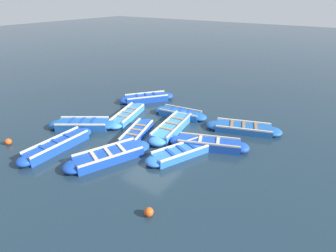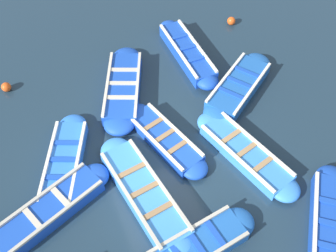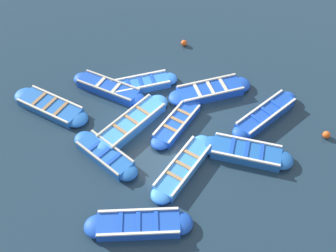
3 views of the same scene
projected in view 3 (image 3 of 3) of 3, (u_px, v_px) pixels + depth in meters
The scene contains 14 objects.
ground_plane at pixel (159, 125), 16.01m from camera, with size 120.00×120.00×0.00m, color #1C303F.
boat_stern_in at pixel (139, 225), 12.84m from camera, with size 3.32×2.89×0.45m.
boat_near_quay at pixel (265, 115), 16.11m from camera, with size 3.68×0.78×0.47m.
boat_drifting at pixel (177, 123), 15.88m from camera, with size 3.27×1.59×0.37m.
boat_inner_gap at pixel (210, 91), 17.07m from camera, with size 3.80×2.34×0.45m.
boat_far_corner at pixel (105, 155), 14.77m from camera, with size 1.20×3.23×0.41m.
boat_tucked at pixel (50, 107), 16.48m from camera, with size 2.13×3.83×0.38m.
boat_outer_left at pixel (141, 84), 17.39m from camera, with size 3.40×2.11×0.38m.
boat_alongside at pixel (132, 123), 15.81m from camera, with size 4.05×1.41×0.46m.
boat_end_of_row at pixel (183, 168), 14.40m from camera, with size 3.63×1.68×0.39m.
boat_bow_out at pixel (246, 152), 14.83m from camera, with size 2.72×3.43×0.44m.
boat_outer_right at pixel (109, 88), 17.17m from camera, with size 2.02×3.59×0.45m.
buoy_orange_near at pixel (326, 135), 15.47m from camera, with size 0.30×0.30×0.30m, color #E05119.
buoy_yellow_far at pixel (184, 43), 19.42m from camera, with size 0.30×0.30×0.30m, color #E05119.
Camera 3 is at (6.72, 8.26, 11.96)m, focal length 42.00 mm.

